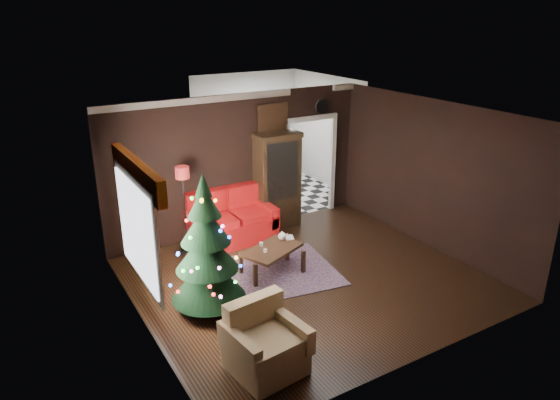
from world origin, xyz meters
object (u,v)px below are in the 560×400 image
armchair (266,340)px  kitchen_table (270,184)px  loveseat (232,217)px  curio_cabinet (277,182)px  wall_clock (322,106)px  floor_lamp (185,209)px  coffee_table (272,261)px  christmas_tree (206,247)px  teapot (282,236)px

armchair → kitchen_table: bearing=53.1°
loveseat → curio_cabinet: (1.15, 0.22, 0.45)m
curio_cabinet → kitchen_table: (0.65, 1.43, -0.57)m
armchair → wall_clock: (3.69, 4.12, 1.92)m
curio_cabinet → floor_lamp: (-2.08, -0.16, -0.12)m
loveseat → coffee_table: loveseat is taller
armchair → kitchen_table: (3.14, 5.37, -0.09)m
curio_cabinet → christmas_tree: bearing=-138.2°
coffee_table → wall_clock: bearing=39.7°
floor_lamp → armchair: floor_lamp is taller
christmas_tree → wall_clock: bearing=33.3°
christmas_tree → kitchen_table: 4.93m
loveseat → wall_clock: size_ratio=5.31×
teapot → wall_clock: bearing=40.7°
teapot → kitchen_table: (1.48, 3.00, -0.17)m
teapot → loveseat: bearing=103.6°
floor_lamp → armchair: (-0.41, -3.79, -0.37)m
loveseat → wall_clock: wall_clock is taller
teapot → kitchen_table: bearing=63.8°
christmas_tree → armchair: size_ratio=2.40×
wall_clock → armchair: bearing=-131.8°
teapot → kitchen_table: kitchen_table is taller
armchair → floor_lamp: bearing=77.2°
loveseat → coffee_table: 1.57m
loveseat → kitchen_table: loveseat is taller
armchair → kitchen_table: size_ratio=1.18×
curio_cabinet → coffee_table: 2.22m
loveseat → coffee_table: bearing=-89.9°
kitchen_table → curio_cabinet: bearing=-114.4°
floor_lamp → kitchen_table: size_ratio=2.19×
curio_cabinet → coffee_table: bearing=-122.9°
christmas_tree → wall_clock: 4.66m
curio_cabinet → kitchen_table: 1.67m
curio_cabinet → coffee_table: curio_cabinet is taller
coffee_table → curio_cabinet: bearing=57.1°
loveseat → christmas_tree: 2.53m
floor_lamp → christmas_tree: bearing=-102.3°
christmas_tree → kitchen_table: (3.19, 3.70, -0.67)m
curio_cabinet → christmas_tree: 3.40m
christmas_tree → kitchen_table: bearing=49.3°
floor_lamp → loveseat: bearing=-4.0°
coffee_table → floor_lamp: bearing=119.9°
christmas_tree → teapot: (1.71, 0.70, -0.50)m
loveseat → coffee_table: size_ratio=1.67×
loveseat → floor_lamp: floor_lamp is taller
loveseat → floor_lamp: size_ratio=1.03×
coffee_table → kitchen_table: size_ratio=1.36×
coffee_table → kitchen_table: 3.67m
armchair → teapot: bearing=48.5°
curio_cabinet → wall_clock: (1.20, 0.18, 1.43)m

